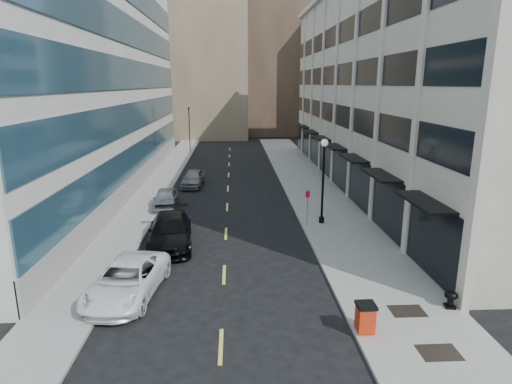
{
  "coord_description": "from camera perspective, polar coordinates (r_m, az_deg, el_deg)",
  "views": [
    {
      "loc": [
        0.55,
        -11.66,
        9.22
      ],
      "look_at": [
        1.86,
        12.96,
        2.96
      ],
      "focal_mm": 30.0,
      "sensor_mm": 36.0,
      "label": 1
    }
  ],
  "objects": [
    {
      "name": "road_centerline",
      "position": [
        30.11,
        -3.94,
        -3.61
      ],
      "size": [
        0.15,
        68.2,
        0.01
      ],
      "color": "#D8CC4C",
      "rests_on": "ground"
    },
    {
      "name": "skyline_stone",
      "position": [
        79.6,
        9.96,
        14.61
      ],
      "size": [
        10.0,
        14.0,
        20.0
      ],
      "primitive_type": "cube",
      "color": "beige",
      "rests_on": "ground"
    },
    {
      "name": "car_white_van",
      "position": [
        20.15,
        -16.8,
        -11.16
      ],
      "size": [
        3.31,
        5.93,
        1.57
      ],
      "primitive_type": "imported",
      "rotation": [
        0.0,
        0.0,
        -0.13
      ],
      "color": "white",
      "rests_on": "ground"
    },
    {
      "name": "building_right",
      "position": [
        41.99,
        20.49,
        13.07
      ],
      "size": [
        15.3,
        46.5,
        18.25
      ],
      "color": "beige",
      "rests_on": "ground"
    },
    {
      "name": "skyline_tan_far",
      "position": [
        90.85,
        -12.69,
        15.04
      ],
      "size": [
        12.0,
        14.0,
        22.0
      ],
      "primitive_type": "cube",
      "color": "#998464",
      "rests_on": "ground"
    },
    {
      "name": "car_silver_sedan",
      "position": [
        33.13,
        -11.95,
        -0.89
      ],
      "size": [
        1.98,
        4.47,
        1.5
      ],
      "primitive_type": "imported",
      "rotation": [
        0.0,
        0.0,
        0.05
      ],
      "color": "#9B9FA4",
      "rests_on": "ground"
    },
    {
      "name": "sidewalk_left",
      "position": [
        33.7,
        -15.0,
        -2.0
      ],
      "size": [
        3.0,
        80.0,
        0.15
      ],
      "primitive_type": "cube",
      "color": "gray",
      "rests_on": "ground"
    },
    {
      "name": "trash_bin",
      "position": [
        17.15,
        14.37,
        -15.79
      ],
      "size": [
        0.71,
        0.8,
        1.15
      ],
      "rotation": [
        0.0,
        0.0,
        0.01
      ],
      "color": "red",
      "rests_on": "sidewalk_right"
    },
    {
      "name": "grate_far",
      "position": [
        19.26,
        19.51,
        -14.72
      ],
      "size": [
        1.4,
        1.0,
        0.01
      ],
      "primitive_type": "cube",
      "color": "black",
      "rests_on": "sidewalk_right"
    },
    {
      "name": "grate_mid",
      "position": [
        17.1,
        23.21,
        -19.07
      ],
      "size": [
        1.4,
        1.0,
        0.01
      ],
      "primitive_type": "cube",
      "color": "black",
      "rests_on": "sidewalk_right"
    },
    {
      "name": "skyline_tan_near",
      "position": [
        79.94,
        -6.6,
        17.59
      ],
      "size": [
        14.0,
        18.0,
        28.0
      ],
      "primitive_type": "cube",
      "color": "#998464",
      "rests_on": "ground"
    },
    {
      "name": "urn_planter",
      "position": [
        19.99,
        24.53,
        -12.68
      ],
      "size": [
        0.54,
        0.54,
        0.75
      ],
      "rotation": [
        0.0,
        0.0,
        -0.16
      ],
      "color": "black",
      "rests_on": "sidewalk_right"
    },
    {
      "name": "traffic_signal",
      "position": [
        60.07,
        -8.96,
        10.74
      ],
      "size": [
        0.66,
        0.66,
        6.98
      ],
      "color": "black",
      "rests_on": "ground"
    },
    {
      "name": "ground",
      "position": [
        14.88,
        -4.93,
        -24.12
      ],
      "size": [
        160.0,
        160.0,
        0.0
      ],
      "primitive_type": "plane",
      "color": "black",
      "rests_on": "ground"
    },
    {
      "name": "sign_post",
      "position": [
        27.9,
        6.88,
        -1.37
      ],
      "size": [
        0.28,
        0.14,
        2.52
      ],
      "rotation": [
        0.0,
        0.0,
        0.37
      ],
      "color": "slate",
      "rests_on": "sidewalk_right"
    },
    {
      "name": "lamppost",
      "position": [
        28.3,
        8.97,
        2.48
      ],
      "size": [
        0.48,
        0.48,
        5.76
      ],
      "color": "black",
      "rests_on": "sidewalk_right"
    },
    {
      "name": "car_grey_sedan",
      "position": [
        39.75,
        -8.38,
        1.82
      ],
      "size": [
        2.11,
        4.61,
        1.53
      ],
      "primitive_type": "imported",
      "rotation": [
        0.0,
        0.0,
        -0.07
      ],
      "color": "gray",
      "rests_on": "ground"
    },
    {
      "name": "car_black_pickup",
      "position": [
        25.52,
        -11.36,
        -5.14
      ],
      "size": [
        3.05,
        6.21,
        1.74
      ],
      "primitive_type": "imported",
      "rotation": [
        0.0,
        0.0,
        0.1
      ],
      "color": "black",
      "rests_on": "ground"
    },
    {
      "name": "sidewalk_right",
      "position": [
        33.68,
        9.0,
        -1.69
      ],
      "size": [
        5.0,
        80.0,
        0.15
      ],
      "primitive_type": "cube",
      "color": "gray",
      "rests_on": "ground"
    },
    {
      "name": "skyline_brown",
      "position": [
        84.35,
        2.17,
        19.53
      ],
      "size": [
        12.0,
        16.0,
        34.0
      ],
      "primitive_type": "cube",
      "color": "brown",
      "rests_on": "ground"
    },
    {
      "name": "building_left",
      "position": [
        42.04,
        -26.98,
        13.81
      ],
      "size": [
        16.14,
        46.0,
        20.0
      ],
      "color": "white",
      "rests_on": "ground"
    }
  ]
}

